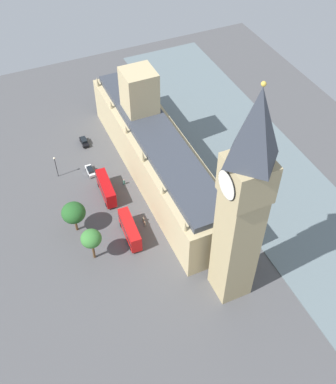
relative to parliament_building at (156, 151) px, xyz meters
name	(u,v)px	position (x,y,z in m)	size (l,w,h in m)	color
ground_plane	(151,178)	(1.99, 1.43, -7.60)	(133.73, 133.73, 0.00)	#4C4C4F
river_thames	(244,149)	(-26.29, 1.43, -7.47)	(28.11, 120.35, 0.25)	slate
parliament_building	(156,151)	(0.00, 0.00, 0.00)	(13.36, 63.73, 25.26)	tan
clock_tower	(243,203)	(-0.46, 38.96, 18.74)	(7.75, 7.75, 50.96)	tan
car_black_trailing	(84,141)	(14.12, -19.24, -6.71)	(1.85, 4.50, 1.74)	black
car_white_opposite_hall	(90,171)	(16.18, -6.92, -6.71)	(1.81, 4.50, 1.74)	silver
double_decker_bus_near_tower	(106,188)	(14.76, 2.67, -4.96)	(3.10, 10.62, 4.75)	#B20C0F
double_decker_bus_midblock	(130,229)	(14.06, 17.71, -4.96)	(3.08, 10.61, 4.75)	red
pedestrian_kerbside	(143,219)	(9.50, 14.62, -6.87)	(0.66, 0.58, 1.62)	gray
pedestrian_under_trees	(145,224)	(9.72, 16.02, -6.90)	(0.64, 0.57, 1.56)	gray
pedestrian_far_end	(124,182)	(9.37, 0.70, -6.87)	(0.68, 0.65, 1.62)	#336B60
plane_tree_leading	(91,239)	(23.59, 19.94, -0.89)	(4.60, 4.60, 8.75)	brown
plane_tree_by_river_gate	(73,213)	(24.95, 10.53, -1.53)	(5.58, 5.58, 8.47)	brown
street_lamp_corner	(55,163)	(24.36, -9.27, -2.97)	(0.56, 0.56, 6.68)	black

